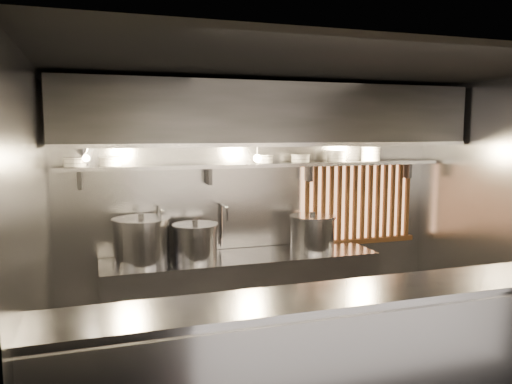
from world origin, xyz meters
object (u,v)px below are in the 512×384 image
heat_lamp (83,152)px  stock_pot_right (312,233)px  stock_pot_left (195,242)px  stock_pot_mid (142,241)px  pendant_bulb (257,158)px

heat_lamp → stock_pot_right: 2.65m
stock_pot_left → stock_pot_mid: bearing=176.9°
heat_lamp → stock_pot_right: bearing=7.1°
pendant_bulb → stock_pot_mid: 1.51m
heat_lamp → pendant_bulb: 1.83m
pendant_bulb → stock_pot_mid: bearing=-178.4°
heat_lamp → stock_pot_mid: bearing=30.5°
stock_pot_left → stock_pot_mid: 0.55m
stock_pot_mid → stock_pot_left: bearing=-3.1°
stock_pot_right → pendant_bulb: bearing=175.8°
pendant_bulb → heat_lamp: bearing=-169.0°
stock_pot_left → stock_pot_mid: size_ratio=0.88×
stock_pot_mid → pendant_bulb: bearing=1.6°
pendant_bulb → stock_pot_left: bearing=-174.8°
pendant_bulb → stock_pot_right: (0.65, -0.05, -0.86)m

